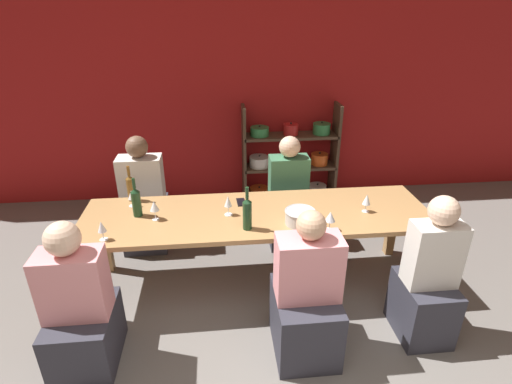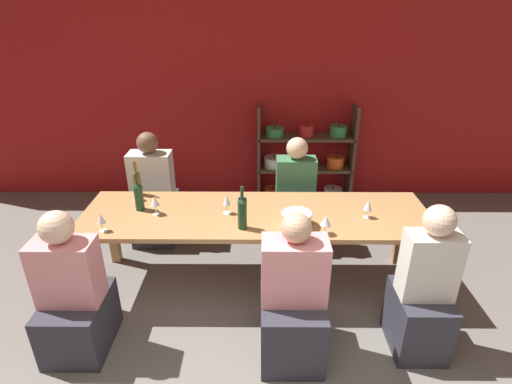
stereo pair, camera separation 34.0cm
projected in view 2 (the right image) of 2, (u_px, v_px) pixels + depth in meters
wall_back_red at (260, 92)px, 4.90m from camera, size 8.80×0.06×2.70m
shelf_unit at (304, 163)px, 5.08m from camera, size 1.21×0.30×1.23m
dining_table at (256, 221)px, 3.41m from camera, size 2.95×0.84×0.73m
mixing_bowl at (296, 219)px, 3.16m from camera, size 0.25×0.25×0.12m
wine_bottle_green at (137, 182)px, 3.66m from camera, size 0.07×0.07×0.33m
wine_bottle_dark at (139, 196)px, 3.38m from camera, size 0.08×0.08×0.34m
wine_bottle_amber at (242, 212)px, 3.09m from camera, size 0.07×0.07×0.36m
wine_glass_white_a at (368, 206)px, 3.26m from camera, size 0.07×0.07×0.16m
wine_glass_empty_a at (101, 219)px, 3.07m from camera, size 0.06×0.06×0.16m
wine_glass_white_b at (326, 221)px, 3.03m from camera, size 0.08×0.08×0.16m
wine_glass_empty_b at (227, 200)px, 3.32m from camera, size 0.07×0.07×0.17m
wine_glass_white_c at (155, 201)px, 3.31m from camera, size 0.07×0.07×0.17m
wine_glass_red_a at (136, 190)px, 3.56m from camera, size 0.07×0.07×0.15m
cell_phone at (242, 201)px, 3.57m from camera, size 0.08×0.15×0.01m
person_near_a at (74, 301)px, 2.85m from camera, size 0.42×0.53×1.13m
person_far_a at (154, 201)px, 4.24m from camera, size 0.43×0.54×1.19m
person_near_b at (292, 307)px, 2.79m from camera, size 0.44×0.55×1.15m
person_far_b at (294, 206)px, 4.14m from camera, size 0.39×0.49×1.17m
person_near_c at (422, 298)px, 2.83m from camera, size 0.36×0.45×1.18m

